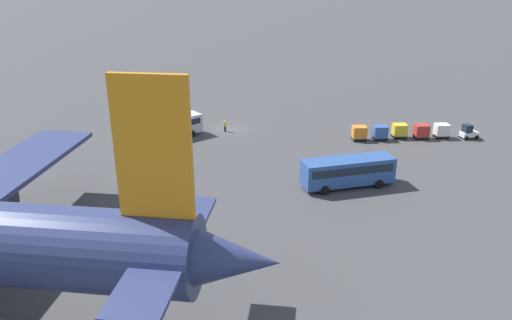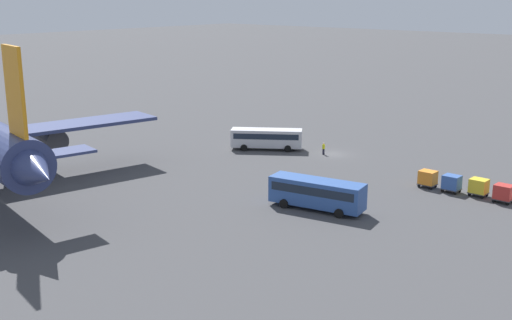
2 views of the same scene
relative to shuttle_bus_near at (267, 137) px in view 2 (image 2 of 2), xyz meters
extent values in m
plane|color=#424244|center=(-9.06, -4.04, -1.85)|extent=(600.00, 600.00, 0.00)
cone|color=navy|center=(-7.59, 42.31, 5.06)|extent=(7.72, 6.07, 4.78)
cube|color=navy|center=(11.13, 25.27, 4.40)|extent=(9.83, 21.35, 0.44)
cube|color=orange|center=(-3.83, 41.54, 11.96)|extent=(4.46, 1.25, 8.50)
cube|color=navy|center=(-4.27, 41.63, 5.59)|extent=(5.84, 14.16, 0.28)
cylinder|color=#38383D|center=(13.06, 28.02, 2.71)|extent=(5.85, 3.94, 2.92)
cylinder|color=#38383D|center=(13.03, 34.58, 0.28)|extent=(0.50, 0.50, 4.25)
cylinder|color=black|center=(13.03, 34.58, -1.40)|extent=(0.98, 0.67, 0.90)
cube|color=silver|center=(0.00, 0.00, -0.09)|extent=(10.15, 8.21, 2.62)
cube|color=#192333|center=(0.00, 0.00, 0.37)|extent=(9.49, 7.76, 0.84)
cylinder|color=black|center=(1.87, 3.01, -1.35)|extent=(0.99, 0.82, 1.00)
cylinder|color=black|center=(3.47, 0.72, -1.35)|extent=(0.99, 0.82, 1.00)
cylinder|color=black|center=(-3.47, -0.72, -1.35)|extent=(0.99, 0.82, 1.00)
cylinder|color=black|center=(-1.87, -3.01, -1.35)|extent=(0.99, 0.82, 1.00)
cube|color=#2D5199|center=(-21.68, 17.69, 0.02)|extent=(10.76, 4.67, 2.83)
cube|color=#192333|center=(-21.68, 17.69, 0.52)|extent=(9.95, 4.55, 0.91)
cylinder|color=black|center=(-18.77, 19.72, -1.35)|extent=(1.04, 0.48, 1.00)
cylinder|color=black|center=(-18.24, 16.85, -1.35)|extent=(1.04, 0.48, 1.00)
cylinder|color=black|center=(-25.12, 18.53, -1.35)|extent=(1.04, 0.48, 1.00)
cylinder|color=black|center=(-24.59, 15.66, -1.35)|extent=(1.04, 0.48, 1.00)
cylinder|color=#1E1E2D|center=(-8.30, -2.96, -1.42)|extent=(0.32, 0.32, 0.85)
cylinder|color=yellow|center=(-8.30, -2.96, -0.67)|extent=(0.38, 0.38, 0.65)
sphere|color=tan|center=(-8.30, -2.96, -0.23)|extent=(0.24, 0.24, 0.24)
cube|color=#38383D|center=(-36.23, 2.34, -1.44)|extent=(2.02, 1.71, 0.10)
cube|color=#B72D28|center=(-36.23, 2.34, -0.59)|extent=(1.92, 1.63, 1.60)
cylinder|color=black|center=(-35.46, 2.97, -1.67)|extent=(0.36, 0.13, 0.36)
cylinder|color=black|center=(-35.48, 1.69, -1.67)|extent=(0.36, 0.13, 0.36)
cylinder|color=black|center=(-36.98, 2.99, -1.67)|extent=(0.36, 0.13, 0.36)
cylinder|color=black|center=(-37.00, 1.71, -1.67)|extent=(0.36, 0.13, 0.36)
cube|color=#38383D|center=(-33.21, 1.85, -1.44)|extent=(2.02, 1.71, 0.10)
cube|color=gold|center=(-33.21, 1.85, -0.59)|extent=(1.92, 1.63, 1.60)
cylinder|color=black|center=(-32.44, 2.47, -1.67)|extent=(0.36, 0.13, 0.36)
cylinder|color=black|center=(-32.46, 1.19, -1.67)|extent=(0.36, 0.13, 0.36)
cylinder|color=black|center=(-33.96, 2.50, -1.67)|extent=(0.36, 0.13, 0.36)
cylinder|color=black|center=(-33.98, 1.22, -1.67)|extent=(0.36, 0.13, 0.36)
cube|color=#38383D|center=(-30.19, 2.42, -1.44)|extent=(2.02, 1.71, 0.10)
cube|color=#33569E|center=(-30.19, 2.42, -0.59)|extent=(1.92, 1.63, 1.60)
cylinder|color=black|center=(-29.42, 3.05, -1.67)|extent=(0.36, 0.13, 0.36)
cylinder|color=black|center=(-29.44, 1.77, -1.67)|extent=(0.36, 0.13, 0.36)
cylinder|color=black|center=(-30.94, 3.07, -1.67)|extent=(0.36, 0.13, 0.36)
cylinder|color=black|center=(-30.96, 1.79, -1.67)|extent=(0.36, 0.13, 0.36)
cube|color=#38383D|center=(-27.17, 2.42, -1.44)|extent=(2.02, 1.71, 0.10)
cube|color=orange|center=(-27.17, 2.42, -0.59)|extent=(1.92, 1.63, 1.60)
cylinder|color=black|center=(-26.40, 3.05, -1.67)|extent=(0.36, 0.13, 0.36)
cylinder|color=black|center=(-26.42, 1.77, -1.67)|extent=(0.36, 0.13, 0.36)
cylinder|color=black|center=(-27.92, 3.07, -1.67)|extent=(0.36, 0.13, 0.36)
cylinder|color=black|center=(-27.94, 1.79, -1.67)|extent=(0.36, 0.13, 0.36)
camera|label=1|loc=(-7.65, 68.04, 21.65)|focal=35.00mm
camera|label=2|loc=(-59.52, 72.06, 20.80)|focal=45.00mm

